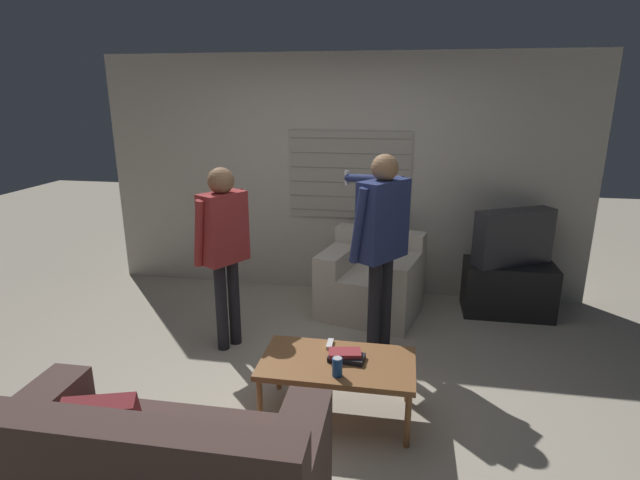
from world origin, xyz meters
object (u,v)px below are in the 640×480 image
(couch_blue, at_px, (152,477))
(coffee_table, at_px, (338,366))
(soda_can, at_px, (337,367))
(person_left_standing, at_px, (223,237))
(tv, at_px, (514,237))
(armchair_beige, at_px, (371,281))
(person_right_standing, at_px, (381,230))
(spare_remote, at_px, (330,344))
(book_stack, at_px, (346,356))

(couch_blue, relative_size, coffee_table, 1.63)
(soda_can, bearing_deg, person_left_standing, 137.69)
(couch_blue, relative_size, tv, 2.10)
(armchair_beige, bearing_deg, person_right_standing, 112.23)
(person_left_standing, xyz_separation_m, soda_can, (1.11, -1.01, -0.51))
(person_right_standing, bearing_deg, soda_can, -155.18)
(tv, xyz_separation_m, spare_remote, (-1.53, -1.75, -0.37))
(armchair_beige, distance_m, person_left_standing, 1.63)
(book_stack, bearing_deg, couch_blue, -127.27)
(soda_can, relative_size, spare_remote, 0.96)
(couch_blue, relative_size, person_right_standing, 0.99)
(tv, relative_size, book_stack, 3.14)
(tv, height_order, book_stack, tv)
(armchair_beige, bearing_deg, couch_blue, 86.37)
(soda_can, bearing_deg, spare_remote, 105.52)
(couch_blue, relative_size, soda_can, 13.36)
(coffee_table, bearing_deg, person_right_standing, 76.87)
(person_right_standing, bearing_deg, armchair_beige, 43.07)
(tv, bearing_deg, soda_can, 27.47)
(person_left_standing, bearing_deg, coffee_table, -96.62)
(person_right_standing, height_order, soda_can, person_right_standing)
(coffee_table, bearing_deg, person_left_standing, 142.68)
(coffee_table, xyz_separation_m, person_right_standing, (0.22, 0.93, 0.71))
(soda_can, bearing_deg, tv, 56.20)
(armchair_beige, bearing_deg, tv, -156.66)
(person_left_standing, bearing_deg, person_right_standing, -54.54)
(soda_can, bearing_deg, person_right_standing, 80.09)
(couch_blue, distance_m, person_right_standing, 2.38)
(armchair_beige, bearing_deg, coffee_table, 100.56)
(armchair_beige, xyz_separation_m, person_right_standing, (0.12, -0.80, 0.75))
(coffee_table, height_order, person_right_standing, person_right_standing)
(person_right_standing, height_order, book_stack, person_right_standing)
(spare_remote, bearing_deg, person_left_standing, 147.08)
(couch_blue, bearing_deg, tv, 53.24)
(person_left_standing, bearing_deg, couch_blue, -140.45)
(couch_blue, distance_m, coffee_table, 1.34)
(couch_blue, bearing_deg, book_stack, 52.40)
(couch_blue, height_order, armchair_beige, armchair_beige)
(armchair_beige, xyz_separation_m, coffee_table, (-0.10, -1.73, 0.05))
(person_right_standing, height_order, spare_remote, person_right_standing)
(person_right_standing, bearing_deg, tv, -15.69)
(armchair_beige, distance_m, tv, 1.45)
(couch_blue, distance_m, book_stack, 1.39)
(book_stack, bearing_deg, coffee_table, -155.85)
(armchair_beige, distance_m, spare_remote, 1.54)
(book_stack, bearing_deg, spare_remote, 127.61)
(person_left_standing, xyz_separation_m, spare_remote, (1.00, -0.63, -0.56))
(tv, distance_m, spare_remote, 2.36)
(armchair_beige, xyz_separation_m, person_left_standing, (-1.18, -0.90, 0.66))
(book_stack, xyz_separation_m, spare_remote, (-0.14, 0.18, -0.02))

